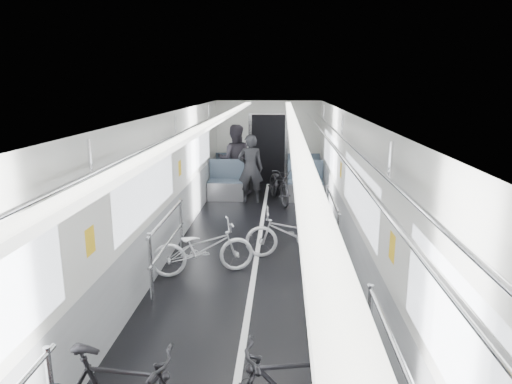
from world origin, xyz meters
TOP-DOWN VIEW (x-y plane):
  - car_shell at (0.00, 1.78)m, footprint 3.02×14.01m
  - bike_left_far at (-0.78, 0.37)m, footprint 1.67×1.01m
  - bike_right_mid at (0.61, 1.12)m, footprint 1.64×0.66m
  - bike_aisle at (0.35, 4.80)m, footprint 1.03×1.82m
  - person_standing at (-0.36, 4.80)m, footprint 0.63×0.43m
  - person_seated at (-0.84, 5.66)m, footprint 0.94×0.75m

SIDE VIEW (x-z plane):
  - bike_left_far at x=-0.78m, z-range 0.00..0.83m
  - bike_right_mid at x=0.61m, z-range 0.00..0.84m
  - bike_aisle at x=0.35m, z-range 0.00..0.90m
  - person_standing at x=-0.36m, z-range 0.00..1.68m
  - person_seated at x=-0.84m, z-range 0.00..1.84m
  - car_shell at x=0.00m, z-range -0.08..2.33m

